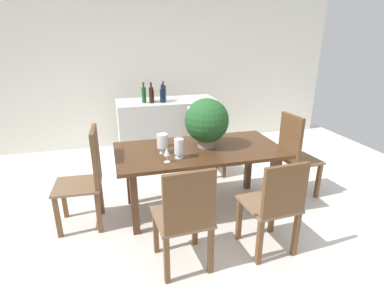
{
  "coord_description": "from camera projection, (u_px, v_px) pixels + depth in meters",
  "views": [
    {
      "loc": [
        -0.92,
        -2.96,
        1.91
      ],
      "look_at": [
        -0.06,
        0.17,
        0.65
      ],
      "focal_mm": 29.23,
      "sensor_mm": 36.0,
      "label": 1
    }
  ],
  "objects": [
    {
      "name": "chair_far_right",
      "position": [
        208.0,
        135.0,
        4.41
      ],
      "size": [
        0.41,
        0.41,
        1.02
      ],
      "rotation": [
        0.0,
        0.0,
        0.02
      ],
      "color": "brown",
      "rests_on": "ground"
    },
    {
      "name": "wine_bottle_amber",
      "position": [
        163.0,
        93.0,
        4.68
      ],
      "size": [
        0.08,
        0.08,
        0.29
      ],
      "color": "#511E28",
      "rests_on": "kitchen_counter"
    },
    {
      "name": "wine_bottle_green",
      "position": [
        151.0,
        95.0,
        4.54
      ],
      "size": [
        0.07,
        0.07,
        0.3
      ],
      "color": "black",
      "rests_on": "kitchen_counter"
    },
    {
      "name": "wine_bottle_dark",
      "position": [
        152.0,
        96.0,
        4.67
      ],
      "size": [
        0.06,
        0.06,
        0.21
      ],
      "color": "#0F1E38",
      "rests_on": "kitchen_counter"
    },
    {
      "name": "flower_centerpiece",
      "position": [
        207.0,
        121.0,
        3.36
      ],
      "size": [
        0.48,
        0.48,
        0.54
      ],
      "color": "gray",
      "rests_on": "dining_table"
    },
    {
      "name": "crystal_vase_right",
      "position": [
        163.0,
        139.0,
        3.44
      ],
      "size": [
        0.08,
        0.08,
        0.15
      ],
      "color": "silver",
      "rests_on": "dining_table"
    },
    {
      "name": "ground_plane",
      "position": [
        201.0,
        211.0,
        3.58
      ],
      "size": [
        7.04,
        7.04,
        0.0
      ],
      "primitive_type": "plane",
      "color": "silver"
    },
    {
      "name": "chair_near_right",
      "position": [
        275.0,
        203.0,
        2.73
      ],
      "size": [
        0.47,
        0.49,
        0.93
      ],
      "rotation": [
        0.0,
        0.0,
        3.21
      ],
      "color": "brown",
      "rests_on": "ground"
    },
    {
      "name": "chair_head_end",
      "position": [
        88.0,
        174.0,
        3.16
      ],
      "size": [
        0.49,
        0.47,
        1.05
      ],
      "rotation": [
        0.0,
        0.0,
        -1.63
      ],
      "color": "brown",
      "rests_on": "ground"
    },
    {
      "name": "wine_glass",
      "position": [
        167.0,
        152.0,
        3.01
      ],
      "size": [
        0.06,
        0.06,
        0.15
      ],
      "color": "silver",
      "rests_on": "dining_table"
    },
    {
      "name": "dining_table",
      "position": [
        199.0,
        156.0,
        3.43
      ],
      "size": [
        1.8,
        0.92,
        0.73
      ],
      "color": "#4C2D19",
      "rests_on": "ground"
    },
    {
      "name": "chair_foot_end",
      "position": [
        295.0,
        153.0,
        3.75
      ],
      "size": [
        0.45,
        0.45,
        1.04
      ],
      "rotation": [
        0.0,
        0.0,
        1.66
      ],
      "color": "brown",
      "rests_on": "ground"
    },
    {
      "name": "wine_bottle_clear",
      "position": [
        144.0,
        94.0,
        4.56
      ],
      "size": [
        0.06,
        0.06,
        0.3
      ],
      "color": "#194C1E",
      "rests_on": "kitchen_counter"
    },
    {
      "name": "chair_near_left",
      "position": [
        185.0,
        215.0,
        2.51
      ],
      "size": [
        0.48,
        0.5,
        0.97
      ],
      "rotation": [
        0.0,
        0.0,
        3.2
      ],
      "color": "brown",
      "rests_on": "ground"
    },
    {
      "name": "crystal_vase_center_near",
      "position": [
        179.0,
        147.0,
        3.11
      ],
      "size": [
        0.09,
        0.09,
        0.2
      ],
      "color": "silver",
      "rests_on": "dining_table"
    },
    {
      "name": "crystal_vase_left",
      "position": [
        162.0,
        141.0,
        3.22
      ],
      "size": [
        0.11,
        0.11,
        0.21
      ],
      "color": "silver",
      "rests_on": "dining_table"
    },
    {
      "name": "back_wall",
      "position": [
        159.0,
        70.0,
        5.45
      ],
      "size": [
        6.4,
        0.1,
        2.6
      ],
      "primitive_type": "cube",
      "color": "silver",
      "rests_on": "ground"
    },
    {
      "name": "wine_bottle_tall",
      "position": [
        163.0,
        95.0,
        4.59
      ],
      "size": [
        0.08,
        0.08,
        0.27
      ],
      "color": "#0F1E38",
      "rests_on": "kitchen_counter"
    },
    {
      "name": "kitchen_counter",
      "position": [
        168.0,
        130.0,
        4.93
      ],
      "size": [
        1.51,
        0.67,
        0.95
      ],
      "primitive_type": "cube",
      "color": "silver",
      "rests_on": "ground"
    }
  ]
}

